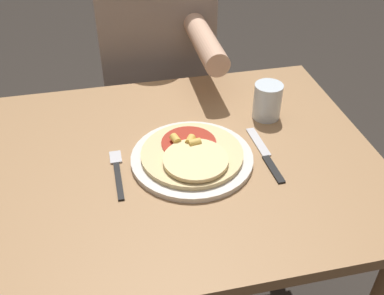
{
  "coord_description": "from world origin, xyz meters",
  "views": [
    {
      "loc": [
        -0.16,
        -0.84,
        1.46
      ],
      "look_at": [
        0.02,
        -0.02,
        0.81
      ],
      "focal_mm": 42.0,
      "sensor_mm": 36.0,
      "label": 1
    }
  ],
  "objects_px": {
    "pizza": "(192,154)",
    "person_diner": "(157,61)",
    "knife": "(265,155)",
    "plate": "(192,158)",
    "dining_table": "(183,198)",
    "drinking_glass": "(267,101)",
    "fork": "(117,171)"
  },
  "relations": [
    {
      "from": "plate",
      "to": "person_diner",
      "type": "height_order",
      "value": "person_diner"
    },
    {
      "from": "knife",
      "to": "person_diner",
      "type": "height_order",
      "value": "person_diner"
    },
    {
      "from": "plate",
      "to": "pizza",
      "type": "relative_size",
      "value": 1.2
    },
    {
      "from": "plate",
      "to": "fork",
      "type": "distance_m",
      "value": 0.18
    },
    {
      "from": "pizza",
      "to": "drinking_glass",
      "type": "bearing_deg",
      "value": 32.01
    },
    {
      "from": "dining_table",
      "to": "knife",
      "type": "height_order",
      "value": "knife"
    },
    {
      "from": "dining_table",
      "to": "fork",
      "type": "distance_m",
      "value": 0.22
    },
    {
      "from": "dining_table",
      "to": "knife",
      "type": "distance_m",
      "value": 0.25
    },
    {
      "from": "person_diner",
      "to": "drinking_glass",
      "type": "bearing_deg",
      "value": -64.71
    },
    {
      "from": "knife",
      "to": "drinking_glass",
      "type": "relative_size",
      "value": 2.23
    },
    {
      "from": "plate",
      "to": "person_diner",
      "type": "distance_m",
      "value": 0.64
    },
    {
      "from": "plate",
      "to": "knife",
      "type": "xyz_separation_m",
      "value": [
        0.18,
        -0.02,
        -0.0
      ]
    },
    {
      "from": "dining_table",
      "to": "plate",
      "type": "height_order",
      "value": "plate"
    },
    {
      "from": "drinking_glass",
      "to": "person_diner",
      "type": "bearing_deg",
      "value": 115.29
    },
    {
      "from": "plate",
      "to": "pizza",
      "type": "xyz_separation_m",
      "value": [
        -0.0,
        -0.01,
        0.02
      ]
    },
    {
      "from": "plate",
      "to": "knife",
      "type": "distance_m",
      "value": 0.18
    },
    {
      "from": "pizza",
      "to": "person_diner",
      "type": "relative_size",
      "value": 0.2
    },
    {
      "from": "knife",
      "to": "dining_table",
      "type": "bearing_deg",
      "value": 169.24
    },
    {
      "from": "drinking_glass",
      "to": "knife",
      "type": "bearing_deg",
      "value": -109.97
    },
    {
      "from": "plate",
      "to": "drinking_glass",
      "type": "bearing_deg",
      "value": 31.01
    },
    {
      "from": "plate",
      "to": "person_diner",
      "type": "xyz_separation_m",
      "value": [
        0.01,
        0.63,
        -0.05
      ]
    },
    {
      "from": "fork",
      "to": "knife",
      "type": "distance_m",
      "value": 0.36
    },
    {
      "from": "pizza",
      "to": "dining_table",
      "type": "bearing_deg",
      "value": 129.28
    },
    {
      "from": "plate",
      "to": "drinking_glass",
      "type": "xyz_separation_m",
      "value": [
        0.24,
        0.14,
        0.04
      ]
    },
    {
      "from": "pizza",
      "to": "drinking_glass",
      "type": "xyz_separation_m",
      "value": [
        0.24,
        0.15,
        0.03
      ]
    },
    {
      "from": "pizza",
      "to": "knife",
      "type": "relative_size",
      "value": 1.12
    },
    {
      "from": "dining_table",
      "to": "person_diner",
      "type": "bearing_deg",
      "value": 87.25
    },
    {
      "from": "dining_table",
      "to": "plate",
      "type": "xyz_separation_m",
      "value": [
        0.02,
        -0.02,
        0.15
      ]
    },
    {
      "from": "plate",
      "to": "knife",
      "type": "height_order",
      "value": "plate"
    },
    {
      "from": "plate",
      "to": "pizza",
      "type": "distance_m",
      "value": 0.02
    },
    {
      "from": "plate",
      "to": "knife",
      "type": "bearing_deg",
      "value": -6.34
    },
    {
      "from": "fork",
      "to": "knife",
      "type": "relative_size",
      "value": 0.79
    }
  ]
}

